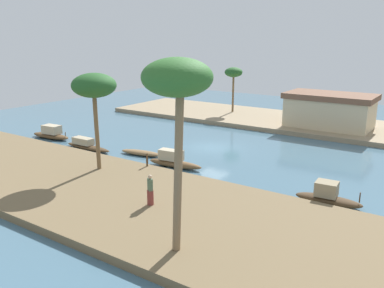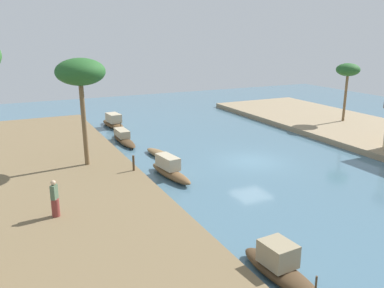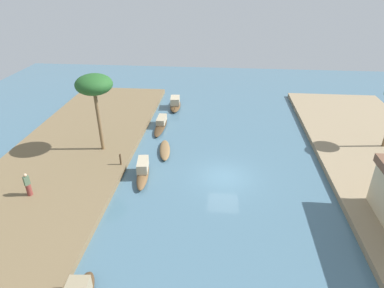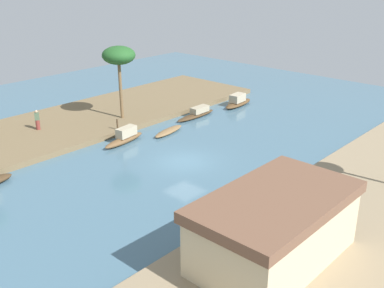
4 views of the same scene
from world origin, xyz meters
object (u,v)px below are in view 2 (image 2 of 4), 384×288
(palm_tree_left_near, at_px, (80,73))
(palm_tree_right_tall, at_px, (348,71))
(sampan_with_tall_canopy, at_px, (279,266))
(sampan_foreground, at_px, (161,154))
(sampan_downstream_large, at_px, (123,138))
(person_on_near_bank, at_px, (55,201))
(sampan_with_red_awning, at_px, (113,122))
(mooring_post, at_px, (134,163))
(sampan_near_left_bank, at_px, (170,169))

(palm_tree_left_near, relative_size, palm_tree_right_tall, 1.24)
(sampan_with_tall_canopy, relative_size, sampan_foreground, 1.01)
(sampan_foreground, height_order, palm_tree_left_near, palm_tree_left_near)
(sampan_downstream_large, relative_size, palm_tree_right_tall, 0.93)
(person_on_near_bank, bearing_deg, sampan_with_red_awning, 10.54)
(palm_tree_left_near, bearing_deg, person_on_near_bank, -21.97)
(palm_tree_right_tall, bearing_deg, person_on_near_bank, -70.34)
(sampan_foreground, bearing_deg, sampan_downstream_large, -175.99)
(person_on_near_bank, bearing_deg, mooring_post, -15.44)
(sampan_with_red_awning, height_order, person_on_near_bank, person_on_near_bank)
(sampan_near_left_bank, distance_m, palm_tree_right_tall, 21.82)
(person_on_near_bank, distance_m, palm_tree_right_tall, 29.56)
(sampan_with_red_awning, bearing_deg, sampan_foreground, -2.28)
(sampan_with_tall_canopy, distance_m, sampan_with_red_awning, 26.44)
(sampan_near_left_bank, distance_m, palm_tree_left_near, 7.90)
(sampan_with_tall_canopy, relative_size, palm_tree_right_tall, 0.72)
(sampan_near_left_bank, bearing_deg, palm_tree_left_near, -134.90)
(sampan_foreground, xyz_separation_m, person_on_near_bank, (7.80, -8.21, 0.99))
(sampan_with_tall_canopy, height_order, mooring_post, mooring_post)
(sampan_with_tall_canopy, bearing_deg, palm_tree_left_near, -170.08)
(sampan_near_left_bank, height_order, sampan_downstream_large, sampan_near_left_bank)
(person_on_near_bank, bearing_deg, sampan_near_left_bank, -29.65)
(sampan_downstream_large, bearing_deg, palm_tree_left_near, -34.93)
(sampan_with_tall_canopy, xyz_separation_m, person_on_near_bank, (-7.80, -6.63, 0.72))
(mooring_post, bearing_deg, sampan_foreground, 136.47)
(sampan_with_red_awning, distance_m, sampan_downstream_large, 5.69)
(sampan_near_left_bank, xyz_separation_m, palm_tree_left_near, (-3.33, -4.33, 5.71))
(person_on_near_bank, bearing_deg, palm_tree_right_tall, -37.41)
(person_on_near_bank, relative_size, mooring_post, 1.83)
(mooring_post, distance_m, palm_tree_left_near, 6.27)
(sampan_with_red_awning, bearing_deg, sampan_downstream_large, -12.20)
(sampan_near_left_bank, xyz_separation_m, mooring_post, (-0.88, -2.00, 0.43))
(sampan_foreground, xyz_separation_m, sampan_with_red_awning, (-10.81, -0.55, 0.28))
(sampan_with_tall_canopy, relative_size, palm_tree_left_near, 0.58)
(palm_tree_right_tall, bearing_deg, sampan_near_left_bank, -73.27)
(sampan_with_tall_canopy, relative_size, person_on_near_bank, 2.23)
(mooring_post, bearing_deg, sampan_near_left_bank, 66.35)
(sampan_near_left_bank, height_order, sampan_with_tall_canopy, sampan_with_tall_canopy)
(sampan_downstream_large, bearing_deg, mooring_post, -12.17)
(sampan_with_tall_canopy, xyz_separation_m, sampan_downstream_large, (-20.77, 0.34, -0.12))
(sampan_with_red_awning, height_order, palm_tree_right_tall, palm_tree_right_tall)
(sampan_foreground, bearing_deg, sampan_with_red_awning, 173.38)
(sampan_with_red_awning, height_order, mooring_post, mooring_post)
(sampan_downstream_large, xyz_separation_m, palm_tree_left_near, (5.92, -4.13, 5.86))
(sampan_foreground, relative_size, person_on_near_bank, 2.21)
(sampan_with_tall_canopy, height_order, sampan_downstream_large, sampan_with_tall_canopy)
(mooring_post, bearing_deg, palm_tree_right_tall, 103.21)
(sampan_near_left_bank, distance_m, sampan_foreground, 4.22)
(sampan_downstream_large, bearing_deg, sampan_with_red_awning, 172.96)
(sampan_near_left_bank, height_order, person_on_near_bank, person_on_near_bank)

